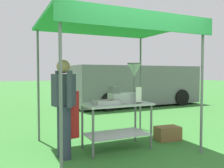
% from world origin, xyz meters
% --- Properties ---
extents(ground_plane, '(70.00, 70.00, 0.00)m').
position_xyz_m(ground_plane, '(0.00, 6.00, 0.00)').
color(ground_plane, '#33702D').
extents(stall_canopy, '(2.64, 2.19, 2.31)m').
position_xyz_m(stall_canopy, '(-0.00, 1.23, 2.22)').
color(stall_canopy, slate).
rests_on(stall_canopy, ground).
extents(donut_cart, '(1.23, 0.67, 0.85)m').
position_xyz_m(donut_cart, '(-0.00, 1.13, 0.62)').
color(donut_cart, '#B7B7BC').
rests_on(donut_cart, ground).
extents(donut_tray, '(0.46, 0.28, 0.07)m').
position_xyz_m(donut_tray, '(-0.22, 1.08, 0.87)').
color(donut_tray, '#B7B7BC').
rests_on(donut_tray, donut_cart).
extents(donut_fryer, '(0.63, 0.28, 0.74)m').
position_xyz_m(donut_fryer, '(0.25, 1.20, 1.13)').
color(donut_fryer, '#B7B7BC').
rests_on(donut_fryer, donut_cart).
extents(menu_sign, '(0.13, 0.05, 0.29)m').
position_xyz_m(menu_sign, '(0.36, 0.95, 0.97)').
color(menu_sign, black).
rests_on(menu_sign, donut_cart).
extents(vendor, '(0.46, 0.54, 1.61)m').
position_xyz_m(vendor, '(-0.98, 1.09, 0.90)').
color(vendor, '#2D3347').
rests_on(vendor, ground).
extents(supply_crate, '(0.53, 0.37, 0.28)m').
position_xyz_m(supply_crate, '(1.22, 1.20, 0.14)').
color(supply_crate, brown).
rests_on(supply_crate, ground).
extents(van_grey, '(5.56, 2.16, 1.69)m').
position_xyz_m(van_grey, '(3.39, 6.16, 0.88)').
color(van_grey, slate).
rests_on(van_grey, ground).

